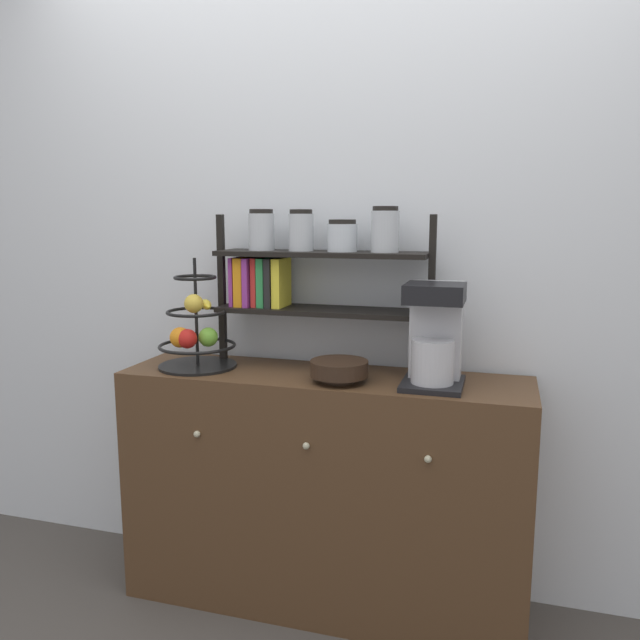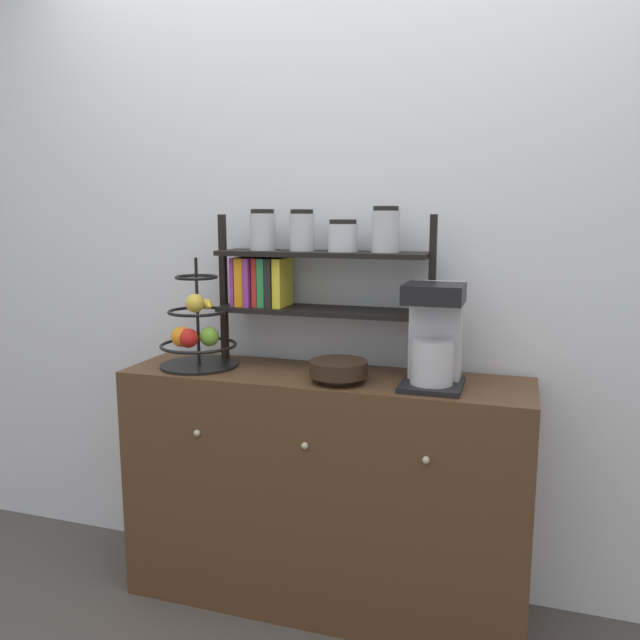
# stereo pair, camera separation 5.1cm
# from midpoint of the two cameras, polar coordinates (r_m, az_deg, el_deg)

# --- Properties ---
(ground_plane) EXTENTS (12.00, 12.00, 0.00)m
(ground_plane) POSITION_cam_midpoint_polar(r_m,az_deg,el_deg) (2.45, -0.61, -26.58)
(ground_plane) COLOR #47423D
(wall_back) EXTENTS (7.00, 0.05, 2.60)m
(wall_back) POSITION_cam_midpoint_polar(r_m,az_deg,el_deg) (2.40, 2.62, 6.03)
(wall_back) COLOR silver
(wall_back) RESTS_ON ground_plane
(sideboard) EXTENTS (1.47, 0.41, 0.88)m
(sideboard) POSITION_cam_midpoint_polar(r_m,az_deg,el_deg) (2.39, 0.89, -15.34)
(sideboard) COLOR #4C331E
(sideboard) RESTS_ON ground_plane
(coffee_maker) EXTENTS (0.20, 0.23, 0.35)m
(coffee_maker) POSITION_cam_midpoint_polar(r_m,az_deg,el_deg) (2.10, 11.09, -1.37)
(coffee_maker) COLOR black
(coffee_maker) RESTS_ON sideboard
(fruit_stand) EXTENTS (0.29, 0.29, 0.41)m
(fruit_stand) POSITION_cam_midpoint_polar(r_m,az_deg,el_deg) (2.37, -10.59, -1.14)
(fruit_stand) COLOR black
(fruit_stand) RESTS_ON sideboard
(wooden_bowl) EXTENTS (0.20, 0.20, 0.08)m
(wooden_bowl) POSITION_cam_midpoint_polar(r_m,az_deg,el_deg) (2.13, 2.39, -4.55)
(wooden_bowl) COLOR black
(wooden_bowl) RESTS_ON sideboard
(shelf_hutch) EXTENTS (0.83, 0.20, 0.60)m
(shelf_hutch) POSITION_cam_midpoint_polar(r_m,az_deg,el_deg) (2.31, -0.67, 5.00)
(shelf_hutch) COLOR black
(shelf_hutch) RESTS_ON sideboard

